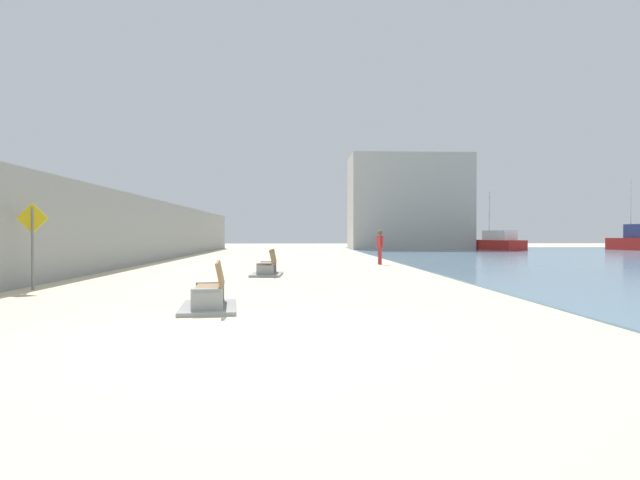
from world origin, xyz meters
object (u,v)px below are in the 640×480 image
bench_far (268,269)px  person_walking (380,245)px  bench_near (210,298)px  boat_outer (634,240)px  boat_mid_bay (494,242)px  pedestrian_sign (33,236)px

bench_far → person_walking: (5.27, 6.75, 0.77)m
bench_far → person_walking: 8.60m
bench_near → boat_outer: bearing=48.4°
bench_near → bench_far: (0.68, 8.90, 0.00)m
person_walking → boat_outer: boat_outer is taller
bench_far → boat_mid_bay: bearing=56.8°
person_walking → pedestrian_sign: bearing=-134.7°
pedestrian_sign → bench_far: bearing=38.0°
person_walking → boat_outer: 35.19m
boat_outer → person_walking: bearing=-141.3°
bench_near → bench_far: same height
boat_outer → pedestrian_sign: 51.43m
person_walking → pedestrian_sign: size_ratio=0.72×
bench_far → pedestrian_sign: bearing=-142.0°
person_walking → boat_mid_bay: 28.02m
person_walking → boat_outer: size_ratio=0.25×
boat_outer → bench_near: bearing=-131.6°
bench_near → person_walking: person_walking is taller
person_walking → pedestrian_sign: 16.31m
bench_near → boat_mid_bay: boat_mid_bay is taller
bench_near → pedestrian_sign: size_ratio=0.92×
person_walking → bench_near: bearing=-110.8°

